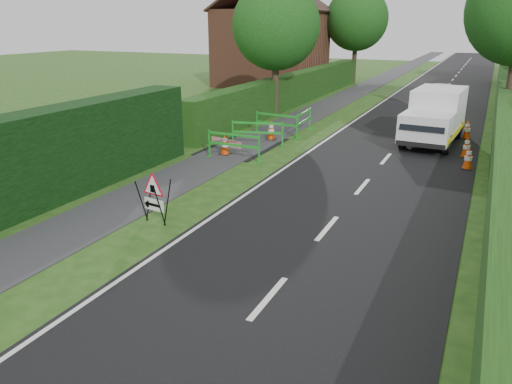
% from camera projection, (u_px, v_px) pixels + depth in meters
% --- Properties ---
extents(ground, '(120.00, 120.00, 0.00)m').
position_uv_depth(ground, '(121.00, 294.00, 9.08)').
color(ground, '#1E4614').
rests_on(ground, ground).
extents(road_surface, '(6.00, 90.00, 0.02)m').
position_uv_depth(road_surface, '(448.00, 86.00, 38.05)').
color(road_surface, black).
rests_on(road_surface, ground).
extents(footpath, '(2.00, 90.00, 0.02)m').
position_uv_depth(footpath, '(375.00, 82.00, 40.26)').
color(footpath, '#2D2D30').
rests_on(footpath, ground).
extents(hedge_west_far, '(1.00, 24.00, 1.80)m').
position_uv_depth(hedge_west_far, '(295.00, 104.00, 29.93)').
color(hedge_west_far, '#14380F').
rests_on(hedge_west_far, ground).
extents(hedge_east, '(1.20, 50.00, 1.50)m').
position_uv_depth(hedge_east, '(508.00, 144.00, 20.18)').
color(hedge_east, '#14380F').
rests_on(hedge_east, ground).
extents(house_west, '(7.50, 7.40, 7.88)m').
position_uv_depth(house_west, '(272.00, 46.00, 37.84)').
color(house_west, brown).
rests_on(house_west, ground).
extents(tree_nw, '(4.40, 4.40, 6.70)m').
position_uv_depth(tree_nw, '(276.00, 26.00, 24.88)').
color(tree_nw, '#2D2116').
rests_on(tree_nw, ground).
extents(tree_fw, '(4.80, 4.80, 7.24)m').
position_uv_depth(tree_fw, '(357.00, 19.00, 38.47)').
color(tree_fw, '#2D2116').
rests_on(tree_fw, ground).
extents(triangle_sign, '(0.85, 0.85, 1.10)m').
position_uv_depth(triangle_sign, '(152.00, 194.00, 12.02)').
color(triangle_sign, black).
rests_on(triangle_sign, ground).
extents(works_van, '(2.14, 4.77, 2.12)m').
position_uv_depth(works_van, '(435.00, 115.00, 20.01)').
color(works_van, silver).
rests_on(works_van, ground).
extents(traffic_cone_0, '(0.38, 0.38, 0.79)m').
position_uv_depth(traffic_cone_0, '(468.00, 158.00, 16.61)').
color(traffic_cone_0, black).
rests_on(traffic_cone_0, ground).
extents(traffic_cone_1, '(0.38, 0.38, 0.79)m').
position_uv_depth(traffic_cone_1, '(467.00, 147.00, 18.09)').
color(traffic_cone_1, black).
rests_on(traffic_cone_1, ground).
extents(traffic_cone_2, '(0.38, 0.38, 0.79)m').
position_uv_depth(traffic_cone_2, '(467.00, 130.00, 20.94)').
color(traffic_cone_2, black).
rests_on(traffic_cone_2, ground).
extents(traffic_cone_3, '(0.38, 0.38, 0.79)m').
position_uv_depth(traffic_cone_3, '(225.00, 144.00, 18.42)').
color(traffic_cone_3, black).
rests_on(traffic_cone_3, ground).
extents(traffic_cone_4, '(0.38, 0.38, 0.79)m').
position_uv_depth(traffic_cone_4, '(271.00, 130.00, 20.79)').
color(traffic_cone_4, black).
rests_on(traffic_cone_4, ground).
extents(ped_barrier_0, '(2.06, 0.37, 1.00)m').
position_uv_depth(ped_barrier_0, '(234.00, 143.00, 17.63)').
color(ped_barrier_0, '#1A9222').
rests_on(ped_barrier_0, ground).
extents(ped_barrier_1, '(2.08, 0.85, 1.00)m').
position_uv_depth(ped_barrier_1, '(257.00, 130.00, 19.62)').
color(ped_barrier_1, '#1A9222').
rests_on(ped_barrier_1, ground).
extents(ped_barrier_2, '(2.09, 0.63, 1.00)m').
position_uv_depth(ped_barrier_2, '(276.00, 122.00, 21.30)').
color(ped_barrier_2, '#1A9222').
rests_on(ped_barrier_2, ground).
extents(ped_barrier_3, '(0.49, 2.08, 1.00)m').
position_uv_depth(ped_barrier_3, '(304.00, 119.00, 21.87)').
color(ped_barrier_3, '#1A9222').
rests_on(ped_barrier_3, ground).
extents(redwhite_plank, '(1.45, 0.46, 0.25)m').
position_uv_depth(redwhite_plank, '(226.00, 154.00, 18.62)').
color(redwhite_plank, red).
rests_on(redwhite_plank, ground).
extents(hatchback_car, '(1.75, 4.02, 1.35)m').
position_uv_depth(hatchback_car, '(439.00, 95.00, 28.84)').
color(hatchback_car, white).
rests_on(hatchback_car, ground).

